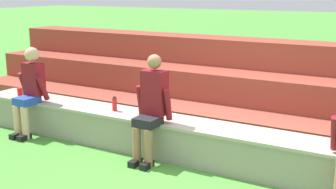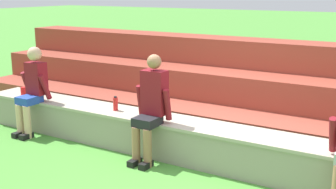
{
  "view_description": "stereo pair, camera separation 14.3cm",
  "coord_description": "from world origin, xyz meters",
  "px_view_note": "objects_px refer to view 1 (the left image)",
  "views": [
    {
      "loc": [
        2.25,
        -4.68,
        2.26
      ],
      "look_at": [
        -0.57,
        0.28,
        0.86
      ],
      "focal_mm": 46.74,
      "sensor_mm": 36.0,
      "label": 1
    },
    {
      "loc": [
        2.37,
        -4.61,
        2.26
      ],
      "look_at": [
        -0.57,
        0.28,
        0.86
      ],
      "focal_mm": 46.74,
      "sensor_mm": 36.0,
      "label": 2
    }
  ],
  "objects_px": {
    "person_far_left": "(30,89)",
    "water_bottle_near_right": "(141,106)",
    "water_bottle_mid_left": "(115,104)",
    "plastic_cup_left_end": "(20,92)",
    "person_left_of_center": "(151,107)"
  },
  "relations": [
    {
      "from": "person_left_of_center",
      "to": "water_bottle_mid_left",
      "type": "distance_m",
      "value": 0.84
    },
    {
      "from": "water_bottle_near_right",
      "to": "plastic_cup_left_end",
      "type": "distance_m",
      "value": 2.37
    },
    {
      "from": "person_left_of_center",
      "to": "water_bottle_near_right",
      "type": "relative_size",
      "value": 5.53
    },
    {
      "from": "person_left_of_center",
      "to": "water_bottle_near_right",
      "type": "distance_m",
      "value": 0.45
    },
    {
      "from": "person_far_left",
      "to": "person_left_of_center",
      "type": "bearing_deg",
      "value": 0.44
    },
    {
      "from": "person_far_left",
      "to": "water_bottle_mid_left",
      "type": "height_order",
      "value": "person_far_left"
    },
    {
      "from": "person_far_left",
      "to": "water_bottle_mid_left",
      "type": "distance_m",
      "value": 1.44
    },
    {
      "from": "person_far_left",
      "to": "plastic_cup_left_end",
      "type": "xyz_separation_m",
      "value": [
        -0.51,
        0.25,
        -0.15
      ]
    },
    {
      "from": "person_far_left",
      "to": "person_left_of_center",
      "type": "height_order",
      "value": "person_left_of_center"
    },
    {
      "from": "water_bottle_mid_left",
      "to": "plastic_cup_left_end",
      "type": "relative_size",
      "value": 1.66
    },
    {
      "from": "person_left_of_center",
      "to": "plastic_cup_left_end",
      "type": "xyz_separation_m",
      "value": [
        -2.71,
        0.23,
        -0.17
      ]
    },
    {
      "from": "person_left_of_center",
      "to": "person_far_left",
      "type": "bearing_deg",
      "value": -179.56
    },
    {
      "from": "person_left_of_center",
      "to": "plastic_cup_left_end",
      "type": "bearing_deg",
      "value": 175.08
    },
    {
      "from": "person_left_of_center",
      "to": "water_bottle_near_right",
      "type": "xyz_separation_m",
      "value": [
        -0.34,
        0.28,
        -0.11
      ]
    },
    {
      "from": "person_far_left",
      "to": "water_bottle_near_right",
      "type": "height_order",
      "value": "person_far_left"
    }
  ]
}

